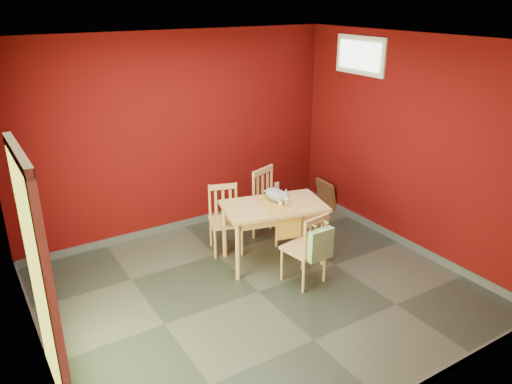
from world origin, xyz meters
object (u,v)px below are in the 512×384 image
cat (276,192)px  tote_bag (320,244)px  dining_table (274,212)px  chair_far_left (225,218)px  chair_near (307,248)px  picture_frame (326,194)px  chair_far_right (271,203)px

cat → tote_bag: bearing=-70.4°
dining_table → chair_far_left: bearing=122.0°
dining_table → chair_near: 0.66m
chair_far_left → cat: size_ratio=2.07×
chair_far_left → picture_frame: (2.01, 0.40, -0.23)m
dining_table → cat: bearing=46.2°
dining_table → chair_far_left: (-0.36, 0.57, -0.22)m
tote_bag → dining_table: bearing=93.6°
chair_far_right → chair_near: chair_far_right is taller
dining_table → chair_near: chair_near is taller
chair_far_right → cat: bearing=-118.1°
chair_far_left → picture_frame: bearing=11.3°
dining_table → cat: size_ratio=3.22×
tote_bag → cat: 0.97m
picture_frame → chair_near: bearing=-135.3°
cat → picture_frame: 1.90m
chair_far_right → tote_bag: (-0.29, -1.40, 0.08)m
chair_far_right → cat: size_ratio=2.31×
chair_far_right → chair_near: (-0.31, -1.19, -0.05)m
dining_table → tote_bag: tote_bag is taller
chair_far_right → cat: same height
tote_bag → chair_near: bearing=95.5°
chair_far_right → picture_frame: bearing=17.5°
chair_far_left → chair_near: (0.39, -1.20, 0.01)m
chair_near → chair_far_right: bearing=75.4°
tote_bag → picture_frame: bearing=48.6°
chair_far_left → picture_frame: chair_far_left is taller
chair_far_right → tote_bag: size_ratio=2.26×
chair_near → cat: (0.06, 0.72, 0.41)m
picture_frame → chair_far_left: bearing=-168.7°
dining_table → chair_far_left: size_ratio=1.56×
dining_table → chair_near: (0.03, -0.62, -0.22)m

